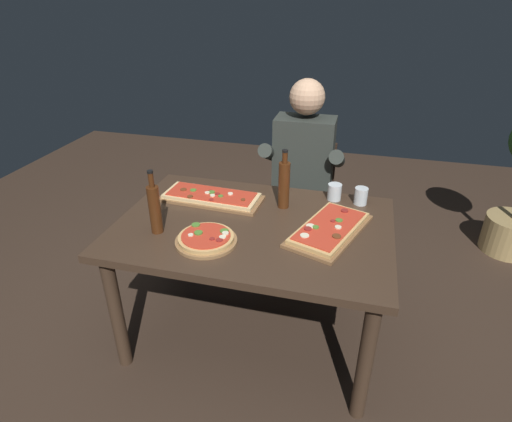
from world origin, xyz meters
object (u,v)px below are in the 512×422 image
at_px(pizza_rectangular_left, 329,229).
at_px(pizza_round_far, 206,239).
at_px(pizza_rectangular_front, 212,197).
at_px(diner_chair, 303,199).
at_px(dining_table, 254,240).
at_px(oil_bottle_amber, 284,184).
at_px(seated_diner, 302,172).
at_px(tumbler_near_camera, 334,192).
at_px(tumbler_far_side, 361,197).
at_px(wine_bottle_dark, 155,208).

relative_size(pizza_rectangular_left, pizza_round_far, 1.92).
distance_m(pizza_rectangular_front, diner_chair, 0.83).
bearing_deg(diner_chair, pizza_round_far, -105.77).
bearing_deg(dining_table, pizza_rectangular_front, 146.00).
distance_m(pizza_rectangular_front, oil_bottle_amber, 0.43).
bearing_deg(pizza_rectangular_front, seated_diner, 50.69).
relative_size(pizza_rectangular_front, tumbler_near_camera, 6.28).
height_order(dining_table, pizza_rectangular_left, pizza_rectangular_left).
height_order(pizza_rectangular_front, tumbler_far_side, tumbler_far_side).
relative_size(wine_bottle_dark, tumbler_far_side, 3.43).
bearing_deg(pizza_rectangular_left, diner_chair, 106.67).
xyz_separation_m(pizza_round_far, wine_bottle_dark, (-0.27, 0.03, 0.11)).
xyz_separation_m(pizza_rectangular_left, pizza_round_far, (-0.56, -0.24, -0.00)).
bearing_deg(pizza_rectangular_front, pizza_rectangular_left, -15.30).
bearing_deg(oil_bottle_amber, pizza_round_far, -121.98).
xyz_separation_m(pizza_rectangular_left, oil_bottle_amber, (-0.27, 0.21, 0.12)).
bearing_deg(tumbler_near_camera, dining_table, -133.75).
distance_m(pizza_round_far, tumbler_far_side, 0.92).
distance_m(pizza_rectangular_left, seated_diner, 0.76).
distance_m(oil_bottle_amber, tumbler_far_side, 0.45).
bearing_deg(tumbler_far_side, pizza_round_far, -139.21).
bearing_deg(seated_diner, pizza_round_far, -107.63).
height_order(dining_table, seated_diner, seated_diner).
height_order(dining_table, oil_bottle_amber, oil_bottle_amber).
xyz_separation_m(pizza_rectangular_front, pizza_round_far, (0.13, -0.43, -0.00)).
height_order(pizza_round_far, tumbler_near_camera, tumbler_near_camera).
bearing_deg(wine_bottle_dark, dining_table, 23.49).
bearing_deg(tumbler_near_camera, diner_chair, 117.23).
xyz_separation_m(pizza_rectangular_front, seated_diner, (0.44, 0.53, -0.02)).
bearing_deg(oil_bottle_amber, tumbler_far_side, 19.47).
xyz_separation_m(pizza_round_far, oil_bottle_amber, (0.28, 0.45, 0.12)).
relative_size(dining_table, pizza_rectangular_left, 2.46).
bearing_deg(pizza_rectangular_front, diner_chair, 56.26).
xyz_separation_m(pizza_round_far, tumbler_far_side, (0.69, 0.60, 0.02)).
bearing_deg(oil_bottle_amber, dining_table, -115.92).
bearing_deg(tumbler_far_side, diner_chair, 128.66).
bearing_deg(pizza_round_far, pizza_rectangular_front, 106.77).
distance_m(pizza_round_far, diner_chair, 1.16).
distance_m(dining_table, tumbler_near_camera, 0.56).
xyz_separation_m(dining_table, pizza_rectangular_front, (-0.30, 0.20, 0.12)).
distance_m(dining_table, oil_bottle_amber, 0.34).
xyz_separation_m(pizza_rectangular_left, diner_chair, (-0.25, 0.84, -0.27)).
xyz_separation_m(wine_bottle_dark, seated_diner, (0.58, 0.93, -0.13)).
height_order(pizza_rectangular_front, oil_bottle_amber, oil_bottle_amber).
bearing_deg(seated_diner, tumbler_near_camera, -55.28).
bearing_deg(oil_bottle_amber, seated_diner, 87.43).
relative_size(dining_table, seated_diner, 1.05).
relative_size(tumbler_near_camera, seated_diner, 0.07).
bearing_deg(pizza_rectangular_left, wine_bottle_dark, -165.84).
height_order(oil_bottle_amber, tumbler_near_camera, oil_bottle_amber).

